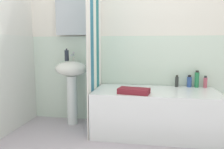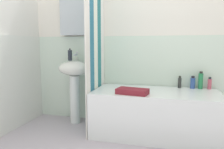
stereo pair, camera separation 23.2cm
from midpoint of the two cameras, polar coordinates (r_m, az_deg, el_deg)
wall_back_tiled at (r=3.05m, az=8.91°, el=8.67°), size 3.60×0.18×2.40m
sink at (r=3.05m, az=-7.53°, el=-0.86°), size 0.44×0.34×0.86m
faucet at (r=3.10m, az=-7.05°, el=4.70°), size 0.03×0.12×0.12m
soap_dispenser at (r=3.09m, az=-8.67°, el=4.93°), size 0.06×0.06×0.17m
bathtub at (r=2.76m, az=13.51°, el=-9.69°), size 1.47×0.70×0.54m
shower_curtain at (r=2.75m, az=-1.86°, el=5.97°), size 0.01×0.70×2.00m
conditioner_bottle at (r=3.03m, az=25.90°, el=-2.13°), size 0.05×0.05×0.15m
body_wash_bottle at (r=3.00m, az=23.96°, el=-1.46°), size 0.06×0.06×0.22m
lotion_bottle at (r=2.99m, az=22.21°, el=-1.97°), size 0.06×0.06×0.16m
shampoo_bottle at (r=2.97m, az=19.21°, el=-1.93°), size 0.04×0.04×0.15m
towel_folded at (r=2.49m, az=7.95°, el=-4.33°), size 0.37×0.24×0.06m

